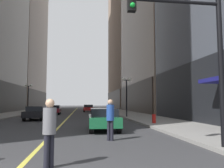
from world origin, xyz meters
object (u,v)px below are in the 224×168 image
object	(u,v)px
car_black	(36,113)
pedestrian_in_grey_suit	(49,127)
traffic_light_near_right	(192,43)
fire_hydrant_right	(154,120)
street_lamp_left_far	(28,92)
street_lamp_right_mid	(127,88)
car_red	(88,108)
car_maroon	(54,109)
pedestrian_in_blue_hoodie	(110,116)
car_green	(103,118)

from	to	relation	value
car_black	pedestrian_in_grey_suit	bearing A→B (deg)	-77.70
traffic_light_near_right	pedestrian_in_grey_suit	bearing A→B (deg)	-165.11
pedestrian_in_grey_suit	fire_hydrant_right	bearing A→B (deg)	59.14
street_lamp_left_far	street_lamp_right_mid	xyz separation A→B (m)	(12.80, -10.23, 0.00)
car_red	street_lamp_right_mid	xyz separation A→B (m)	(3.75, -17.54, 2.54)
car_red	pedestrian_in_grey_suit	world-z (taller)	pedestrian_in_grey_suit
car_red	fire_hydrant_right	xyz separation A→B (m)	(4.25, -25.45, -0.32)
car_maroon	pedestrian_in_blue_hoodie	size ratio (longest dim) A/B	2.46
car_maroon	street_lamp_left_far	xyz separation A→B (m)	(-3.89, 1.22, 2.54)
car_maroon	car_red	bearing A→B (deg)	58.85
pedestrian_in_blue_hoodie	fire_hydrant_right	distance (m)	7.65
car_red	pedestrian_in_blue_hoodie	world-z (taller)	pedestrian_in_blue_hoodie
street_lamp_left_far	fire_hydrant_right	bearing A→B (deg)	-53.75
car_black	pedestrian_in_blue_hoodie	world-z (taller)	pedestrian_in_blue_hoodie
car_green	street_lamp_right_mid	bearing A→B (deg)	71.48
car_red	car_black	bearing A→B (deg)	-106.16
pedestrian_in_grey_suit	fire_hydrant_right	size ratio (longest dim) A/B	2.20
traffic_light_near_right	pedestrian_in_blue_hoodie	bearing A→B (deg)	133.69
traffic_light_near_right	street_lamp_right_mid	world-z (taller)	traffic_light_near_right
car_maroon	car_green	bearing A→B (deg)	-74.74
car_black	pedestrian_in_grey_suit	size ratio (longest dim) A/B	2.34
pedestrian_in_blue_hoodie	car_green	bearing A→B (deg)	89.28
pedestrian_in_blue_hoodie	pedestrian_in_grey_suit	bearing A→B (deg)	-117.93
traffic_light_near_right	street_lamp_left_far	distance (m)	29.66
car_green	car_black	bearing A→B (deg)	122.45
pedestrian_in_grey_suit	fire_hydrant_right	distance (m)	12.03
car_green	fire_hydrant_right	size ratio (longest dim) A/B	5.33
car_maroon	car_red	size ratio (longest dim) A/B	0.97
pedestrian_in_blue_hoodie	street_lamp_right_mid	size ratio (longest dim) A/B	0.41
car_green	car_maroon	xyz separation A→B (m)	(-5.35, 19.62, 0.00)
car_maroon	street_lamp_right_mid	size ratio (longest dim) A/B	1.00
fire_hydrant_right	street_lamp_right_mid	bearing A→B (deg)	93.62
car_black	fire_hydrant_right	bearing A→B (deg)	-32.86
pedestrian_in_blue_hoodie	traffic_light_near_right	world-z (taller)	traffic_light_near_right
car_red	traffic_light_near_right	size ratio (longest dim) A/B	0.81
traffic_light_near_right	fire_hydrant_right	bearing A→B (deg)	80.32
car_red	traffic_light_near_right	bearing A→B (deg)	-85.53
pedestrian_in_grey_suit	traffic_light_near_right	distance (m)	5.49
pedestrian_in_grey_suit	street_lamp_right_mid	world-z (taller)	street_lamp_right_mid
car_red	traffic_light_near_right	world-z (taller)	traffic_light_near_right
street_lamp_left_far	fire_hydrant_right	size ratio (longest dim) A/B	5.54
car_green	car_maroon	distance (m)	20.34
pedestrian_in_blue_hoodie	car_red	bearing A→B (deg)	90.27
pedestrian_in_grey_suit	street_lamp_left_far	distance (m)	29.42
car_green	traffic_light_near_right	bearing A→B (deg)	-68.60
fire_hydrant_right	car_maroon	bearing A→B (deg)	119.07
car_maroon	car_red	distance (m)	9.96
car_black	street_lamp_right_mid	bearing A→B (deg)	9.67
traffic_light_near_right	street_lamp_left_far	bearing A→B (deg)	113.34
fire_hydrant_right	street_lamp_left_far	bearing A→B (deg)	126.25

